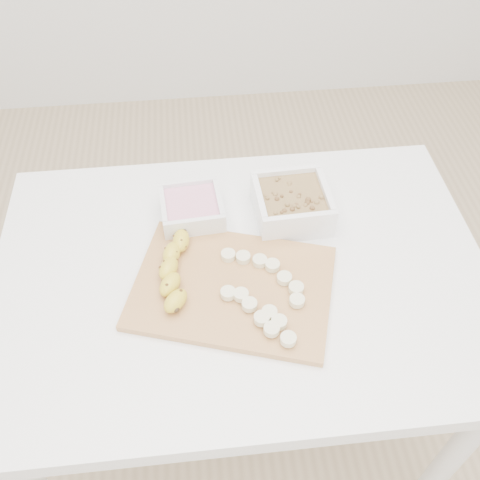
{
  "coord_description": "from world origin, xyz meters",
  "views": [
    {
      "loc": [
        -0.07,
        -0.66,
        1.6
      ],
      "look_at": [
        0.0,
        0.03,
        0.81
      ],
      "focal_mm": 40.0,
      "sensor_mm": 36.0,
      "label": 1
    }
  ],
  "objects": [
    {
      "name": "banana_slices",
      "position": [
        0.03,
        -0.08,
        0.77
      ],
      "size": [
        0.16,
        0.24,
        0.02
      ],
      "color": "beige",
      "rests_on": "cutting_board"
    },
    {
      "name": "bowl_granola",
      "position": [
        0.12,
        0.14,
        0.79
      ],
      "size": [
        0.16,
        0.16,
        0.07
      ],
      "color": "white",
      "rests_on": "table"
    },
    {
      "name": "bowl_yogurt",
      "position": [
        -0.09,
        0.15,
        0.78
      ],
      "size": [
        0.14,
        0.14,
        0.06
      ],
      "color": "white",
      "rests_on": "table"
    },
    {
      "name": "cutting_board",
      "position": [
        -0.02,
        -0.04,
        0.76
      ],
      "size": [
        0.44,
        0.37,
        0.01
      ],
      "primitive_type": "cube",
      "rotation": [
        0.0,
        0.0,
        -0.3
      ],
      "color": "tan",
      "rests_on": "table"
    },
    {
      "name": "banana",
      "position": [
        -0.13,
        -0.01,
        0.78
      ],
      "size": [
        0.11,
        0.2,
        0.03
      ],
      "primitive_type": null,
      "rotation": [
        0.0,
        0.0,
        -0.3
      ],
      "color": "gold",
      "rests_on": "cutting_board"
    },
    {
      "name": "ground",
      "position": [
        0.0,
        0.0,
        0.0
      ],
      "size": [
        3.5,
        3.5,
        0.0
      ],
      "primitive_type": "plane",
      "color": "#C6AD89",
      "rests_on": "ground"
    },
    {
      "name": "table",
      "position": [
        0.0,
        0.0,
        0.65
      ],
      "size": [
        1.0,
        0.7,
        0.75
      ],
      "color": "white",
      "rests_on": "ground"
    }
  ]
}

